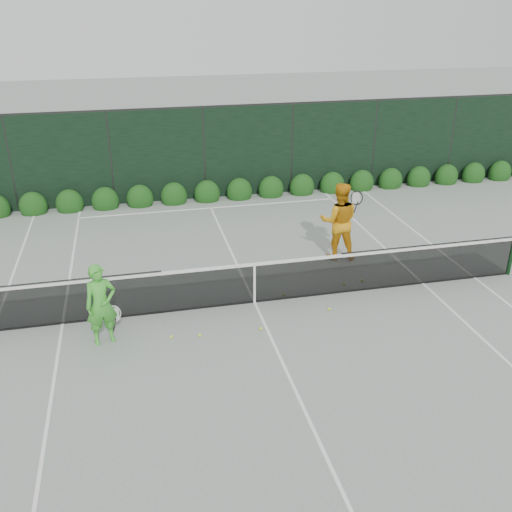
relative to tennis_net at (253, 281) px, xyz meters
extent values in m
plane|color=gray|center=(0.02, 0.00, -0.53)|extent=(80.00, 80.00, 0.00)
cylinder|color=#113317|center=(6.42, 0.00, 0.00)|extent=(0.10, 0.10, 1.07)
cube|color=black|center=(-4.18, 0.00, -0.02)|extent=(4.40, 0.01, 1.02)
cube|color=black|center=(0.02, 0.00, -0.05)|extent=(4.00, 0.01, 0.96)
cube|color=black|center=(4.22, 0.00, -0.02)|extent=(4.40, 0.01, 1.02)
cube|color=white|center=(0.02, 0.00, 0.41)|extent=(12.80, 0.03, 0.07)
cube|color=black|center=(0.02, 0.00, -0.51)|extent=(12.80, 0.02, 0.04)
cube|color=white|center=(0.02, 0.00, -0.07)|extent=(0.05, 0.03, 0.91)
imported|color=green|center=(-3.20, -0.87, 0.30)|extent=(0.69, 0.54, 1.66)
torus|color=beige|center=(-3.00, -0.77, 0.01)|extent=(0.30, 0.05, 0.30)
cylinder|color=black|center=(-3.00, -0.77, -0.23)|extent=(0.10, 0.03, 0.30)
imported|color=orange|center=(2.66, 1.89, 0.48)|extent=(1.15, 1.00, 2.02)
torus|color=black|center=(3.01, 1.69, 1.14)|extent=(0.29, 0.14, 0.30)
cylinder|color=black|center=(3.01, 1.69, 0.90)|extent=(0.10, 0.03, 0.30)
cube|color=white|center=(5.51, 0.00, -0.53)|extent=(0.06, 23.77, 0.01)
cube|color=white|center=(-4.09, 0.00, -0.53)|extent=(0.06, 23.77, 0.01)
cube|color=white|center=(4.14, 0.00, -0.53)|extent=(0.06, 23.77, 0.01)
cube|color=white|center=(0.02, 11.88, -0.53)|extent=(11.03, 0.06, 0.01)
cube|color=white|center=(0.02, 6.40, -0.53)|extent=(8.23, 0.06, 0.01)
cube|color=white|center=(0.02, 0.00, -0.53)|extent=(0.06, 12.80, 0.01)
cube|color=black|center=(0.02, 7.50, 0.97)|extent=(32.00, 0.06, 3.00)
cube|color=#262826|center=(0.02, 7.50, 2.50)|extent=(32.00, 0.06, 0.06)
cylinder|color=#262826|center=(-5.98, 7.50, 0.97)|extent=(0.08, 0.08, 3.00)
cylinder|color=#262826|center=(-2.98, 7.50, 0.97)|extent=(0.08, 0.08, 3.00)
cylinder|color=#262826|center=(0.02, 7.50, 0.97)|extent=(0.08, 0.08, 3.00)
cylinder|color=#262826|center=(3.02, 7.50, 0.97)|extent=(0.08, 0.08, 3.00)
cylinder|color=#262826|center=(6.02, 7.50, 0.97)|extent=(0.08, 0.08, 3.00)
cylinder|color=#262826|center=(9.02, 7.50, 0.97)|extent=(0.08, 0.08, 3.00)
ellipsoid|color=#123A10|center=(-5.48, 7.15, -0.30)|extent=(0.86, 0.65, 0.94)
ellipsoid|color=#123A10|center=(-4.38, 7.15, -0.30)|extent=(0.86, 0.65, 0.94)
ellipsoid|color=#123A10|center=(-3.28, 7.15, -0.30)|extent=(0.86, 0.65, 0.94)
ellipsoid|color=#123A10|center=(-2.18, 7.15, -0.30)|extent=(0.86, 0.65, 0.94)
ellipsoid|color=#123A10|center=(-1.08, 7.15, -0.30)|extent=(0.86, 0.65, 0.94)
ellipsoid|color=#123A10|center=(0.02, 7.15, -0.30)|extent=(0.86, 0.65, 0.94)
ellipsoid|color=#123A10|center=(1.12, 7.15, -0.30)|extent=(0.86, 0.65, 0.94)
ellipsoid|color=#123A10|center=(2.22, 7.15, -0.30)|extent=(0.86, 0.65, 0.94)
ellipsoid|color=#123A10|center=(3.32, 7.15, -0.30)|extent=(0.86, 0.65, 0.94)
ellipsoid|color=#123A10|center=(4.42, 7.15, -0.30)|extent=(0.86, 0.65, 0.94)
ellipsoid|color=#123A10|center=(5.52, 7.15, -0.30)|extent=(0.86, 0.65, 0.94)
ellipsoid|color=#123A10|center=(6.62, 7.15, -0.30)|extent=(0.86, 0.65, 0.94)
ellipsoid|color=#123A10|center=(7.72, 7.15, -0.30)|extent=(0.86, 0.65, 0.94)
ellipsoid|color=#123A10|center=(8.82, 7.15, -0.30)|extent=(0.86, 0.65, 0.94)
ellipsoid|color=#123A10|center=(9.92, 7.15, -0.30)|extent=(0.86, 0.65, 0.94)
ellipsoid|color=#123A10|center=(11.02, 7.15, -0.30)|extent=(0.86, 0.65, 0.94)
sphere|color=#DBEC34|center=(2.76, 0.41, -0.50)|extent=(0.07, 0.07, 0.07)
sphere|color=#DBEC34|center=(1.53, -0.70, -0.50)|extent=(0.07, 0.07, 0.07)
sphere|color=#DBEC34|center=(-1.36, -1.12, -0.50)|extent=(0.07, 0.07, 0.07)
sphere|color=#DBEC34|center=(0.73, 0.16, -0.50)|extent=(0.07, 0.07, 0.07)
sphere|color=#DBEC34|center=(-0.10, -1.15, -0.50)|extent=(0.07, 0.07, 0.07)
sphere|color=#DBEC34|center=(2.27, 0.32, -0.50)|extent=(0.07, 0.07, 0.07)
sphere|color=#DBEC34|center=(-1.92, -1.06, -0.50)|extent=(0.07, 0.07, 0.07)
camera|label=1|loc=(-2.43, -10.88, 5.71)|focal=40.00mm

